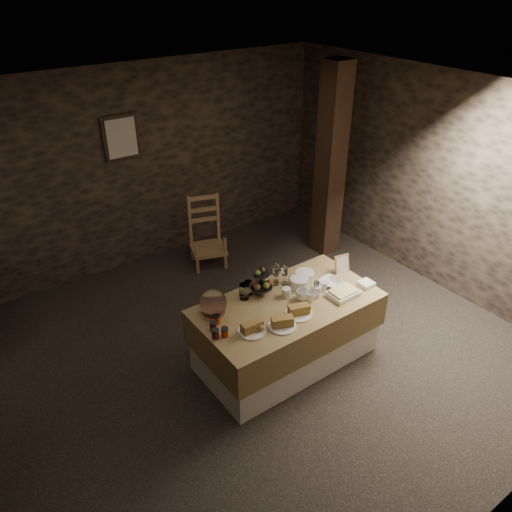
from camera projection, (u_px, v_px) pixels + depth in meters
ground_plane at (249, 355)px, 5.28m from camera, size 5.50×5.00×0.01m
room_shell at (248, 223)px, 4.48m from camera, size 5.52×5.02×2.60m
buffet_table at (287, 327)px, 5.03m from camera, size 1.82×0.97×0.72m
chair at (205, 235)px, 6.69m from camera, size 0.56×0.54×0.74m
timber_column at (331, 163)px, 6.56m from camera, size 0.30×0.30×2.60m
framed_picture at (121, 138)px, 6.03m from camera, size 0.45×0.04×0.55m
plate_stack_a at (299, 283)px, 5.08m from camera, size 0.19×0.19×0.10m
plate_stack_b at (305, 275)px, 5.21m from camera, size 0.20×0.20×0.08m
cutlery_holder at (316, 291)px, 4.93m from camera, size 0.10×0.10×0.12m
cup_a at (302, 295)px, 4.88m from camera, size 0.16×0.16×0.11m
cup_b at (310, 297)px, 4.86m from camera, size 0.13×0.13×0.10m
mug_c at (286, 293)px, 4.93m from camera, size 0.09×0.09×0.09m
mug_d at (324, 286)px, 5.04m from camera, size 0.08×0.08×0.09m
bowl at (331, 283)px, 5.12m from camera, size 0.25×0.25×0.05m
cake_dome at (213, 304)px, 4.67m from camera, size 0.26×0.26×0.26m
fruit_stand at (262, 283)px, 4.93m from camera, size 0.23×0.23×0.33m
bread_platter_left at (252, 328)px, 4.47m from camera, size 0.26×0.26×0.11m
bread_platter_center at (282, 323)px, 4.53m from camera, size 0.26×0.26×0.11m
bread_platter_right at (299, 311)px, 4.68m from camera, size 0.26×0.26×0.11m
jam_jars at (217, 328)px, 4.47m from camera, size 0.18×0.26×0.07m
tart_dish at (343, 293)px, 4.95m from camera, size 0.30×0.22×0.07m
square_dish at (366, 284)px, 5.11m from camera, size 0.14×0.14×0.04m
menu_frame at (342, 265)px, 5.30m from camera, size 0.18×0.10×0.22m
storage_jar_a at (244, 292)px, 4.89m from camera, size 0.10×0.10×0.16m
storage_jar_b at (248, 288)px, 4.96m from camera, size 0.09×0.09×0.14m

